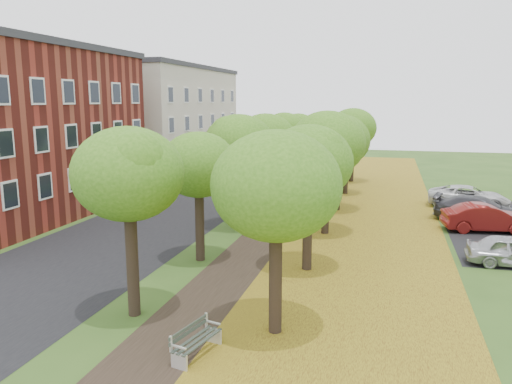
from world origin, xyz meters
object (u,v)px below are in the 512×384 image
Objects in this scene: car_white at (469,197)px; car_red at (486,218)px; bench at (196,340)px; car_grey at (480,209)px.

car_red is at bearing -173.57° from car_white.
car_red is 6.53m from car_white.
bench is at bearing 139.30° from car_red.
car_white is at bearing -10.26° from bench.
bench is at bearing 164.90° from car_grey.
car_grey is at bearing -173.33° from car_white.
car_grey is at bearing -9.58° from car_red.
bench is 19.53m from car_red.
car_grey is (0.02, 2.29, -0.01)m from car_red.
car_red is 2.29m from car_grey.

